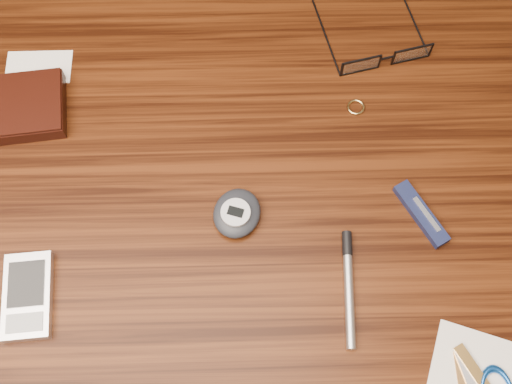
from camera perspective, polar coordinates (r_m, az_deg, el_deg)
ground at (r=1.53m, az=-1.67°, el=-11.47°), size 3.80×3.80×0.00m
desk at (r=0.90m, az=-2.78°, el=-3.25°), size 1.00×0.70×0.75m
wallet_and_card at (r=0.91m, az=-20.24°, el=7.15°), size 0.13×0.15×0.03m
eyeglasses at (r=0.91m, az=11.34°, el=11.81°), size 0.16×0.16×0.03m
gold_ring at (r=0.88m, az=8.87°, el=7.47°), size 0.03×0.03×0.00m
pda_phone at (r=0.81m, az=-19.65°, el=-8.68°), size 0.06×0.11×0.02m
pedometer at (r=0.79m, az=-1.72°, el=-1.89°), size 0.07×0.08×0.03m
pocket_knife at (r=0.82m, az=14.47°, el=-1.89°), size 0.06×0.09×0.01m
silver_pen at (r=0.78m, az=8.22°, el=-7.69°), size 0.02×0.14×0.01m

